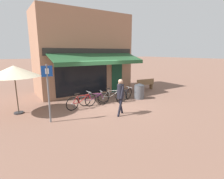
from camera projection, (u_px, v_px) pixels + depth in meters
name	position (u px, v px, depth m)	size (l,w,h in m)	color
ground_plane	(112.00, 106.00, 9.70)	(160.00, 160.00, 0.00)	brown
shop_front	(83.00, 54.00, 12.75)	(6.63, 4.67, 5.60)	#9E7056
bike_rack_rail	(102.00, 95.00, 10.13)	(3.55, 0.04, 0.57)	#47494F
bicycle_red	(82.00, 101.00, 9.18)	(1.82, 0.52, 0.86)	black
bicycle_purple	(94.00, 99.00, 9.74)	(1.68, 0.60, 0.80)	black
bicycle_silver	(112.00, 96.00, 10.29)	(1.65, 0.87, 0.87)	black
bicycle_black	(124.00, 95.00, 10.67)	(1.65, 0.75, 0.84)	black
pedestrian_adult	(120.00, 93.00, 8.09)	(0.55, 0.59, 1.73)	black
litter_bin	(139.00, 91.00, 11.09)	(0.63, 0.63, 1.01)	#515459
parking_sign	(48.00, 88.00, 7.13)	(0.44, 0.07, 2.46)	slate
cafe_parasol	(14.00, 71.00, 8.07)	(2.32, 2.32, 2.32)	#4C3D2D
park_bench	(144.00, 84.00, 13.69)	(1.64, 0.60, 0.87)	brown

